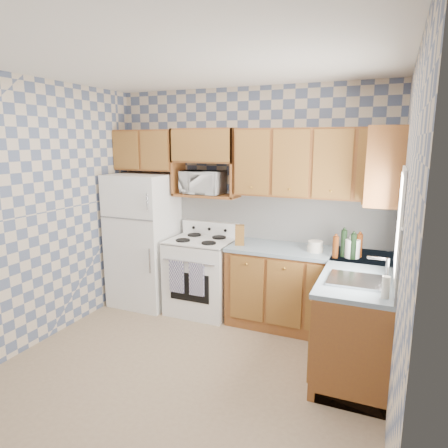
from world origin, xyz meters
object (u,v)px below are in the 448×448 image
at_px(refrigerator, 144,240).
at_px(electric_kettle, 352,248).
at_px(stove_body, 202,276).
at_px(microwave, 203,182).

distance_m(refrigerator, electric_kettle, 2.57).
bearing_deg(refrigerator, electric_kettle, -1.64).
relative_size(stove_body, electric_kettle, 4.76).
bearing_deg(stove_body, microwave, 105.71).
xyz_separation_m(microwave, electric_kettle, (1.80, -0.26, -0.57)).
distance_m(stove_body, microwave, 1.15).
xyz_separation_m(refrigerator, stove_body, (0.80, 0.03, -0.39)).
distance_m(refrigerator, stove_body, 0.89).
height_order(microwave, electric_kettle, microwave).
xyz_separation_m(refrigerator, electric_kettle, (2.56, -0.07, 0.17)).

